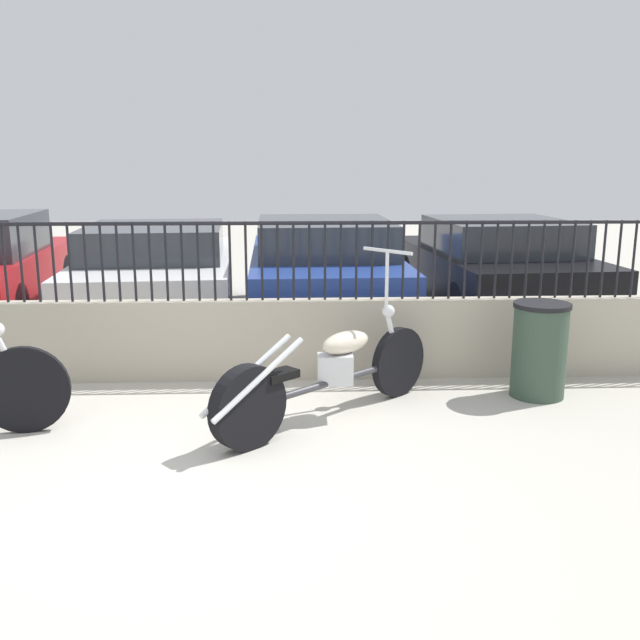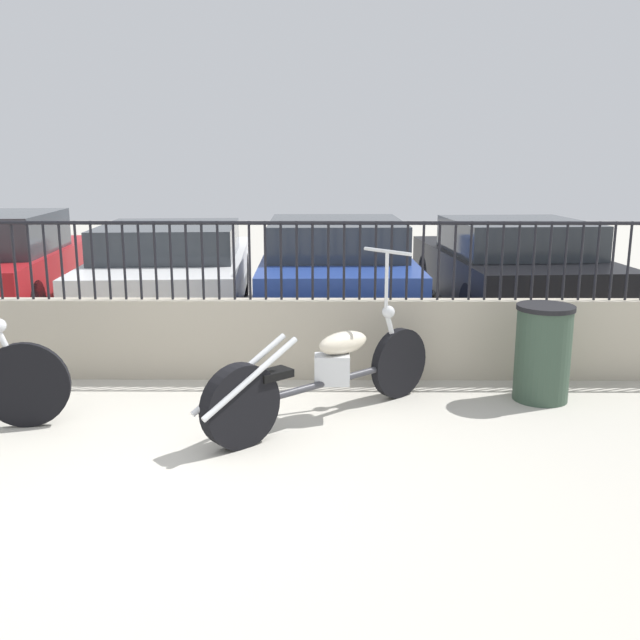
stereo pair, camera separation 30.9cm
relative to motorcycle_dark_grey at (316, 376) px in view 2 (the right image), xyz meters
name	(u,v)px [view 2 (the right image)]	position (x,y,z in m)	size (l,w,h in m)	color
ground_plane	(169,487)	(-0.92, -1.15, -0.38)	(40.00, 40.00, 0.00)	#B7B2A5
low_wall	(221,339)	(-0.92, 1.21, 0.00)	(10.39, 0.18, 0.76)	#B2A893
fence_railing	(218,249)	(-0.92, 1.21, 0.85)	(10.39, 0.04, 0.74)	black
motorcycle_dark_grey	(316,376)	(0.00, 0.00, 0.00)	(1.85, 1.67, 1.33)	black
trash_bin	(543,353)	(1.95, 0.58, 0.04)	(0.49, 0.49, 0.84)	#334738
car_white	(173,268)	(-1.97, 4.06, 0.25)	(2.18, 4.32, 1.22)	black
car_blue	(335,271)	(0.20, 3.52, 0.29)	(1.86, 4.09, 1.33)	black
car_black	(511,266)	(2.55, 4.07, 0.27)	(2.13, 4.05, 1.28)	black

